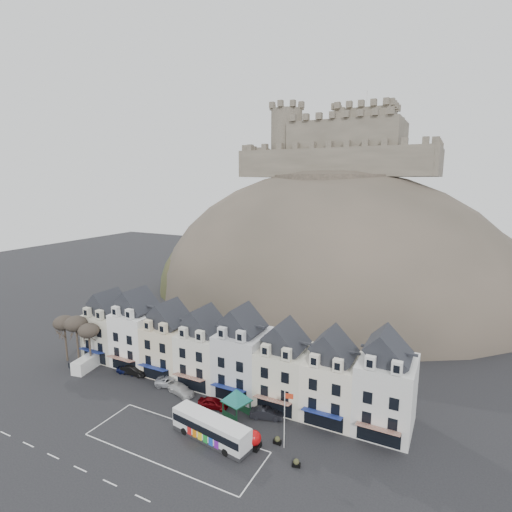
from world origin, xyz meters
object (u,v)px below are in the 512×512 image
at_px(car_silver, 173,381).
at_px(white_van, 86,364).
at_px(bus, 211,428).
at_px(red_buoy, 254,439).
at_px(car_black, 134,370).
at_px(car_maroon, 213,403).
at_px(flagpole, 285,416).
at_px(car_charcoal, 266,413).
at_px(bus_shelter, 237,395).
at_px(car_navy, 128,370).
at_px(car_white, 181,389).

bearing_deg(car_silver, white_van, 77.43).
distance_m(bus, red_buoy, 5.43).
bearing_deg(car_black, car_maroon, -101.42).
xyz_separation_m(flagpole, car_charcoal, (-4.51, 4.39, -3.44)).
relative_size(bus_shelter, car_maroon, 1.41).
bearing_deg(bus, flagpole, 26.89).
height_order(flagpole, car_maroon, flagpole).
distance_m(bus_shelter, car_black, 20.93).
xyz_separation_m(red_buoy, car_silver, (-17.78, 7.18, -0.39)).
xyz_separation_m(bus, red_buoy, (5.29, 1.12, -0.56)).
height_order(bus, car_maroon, bus).
bearing_deg(car_navy, bus_shelter, -104.84).
bearing_deg(white_van, bus, -22.44).
bearing_deg(car_silver, car_navy, 69.94).
relative_size(car_white, car_maroon, 1.12).
bearing_deg(car_charcoal, white_van, 74.22).
relative_size(bus, white_van, 2.21).
height_order(car_black, car_maroon, car_black).
height_order(car_silver, car_white, car_silver).
bearing_deg(car_white, white_van, 108.55).
bearing_deg(car_silver, car_maroon, -125.38).
height_order(car_maroon, car_charcoal, car_maroon).
xyz_separation_m(bus_shelter, red_buoy, (4.99, -4.62, -1.97)).
height_order(white_van, car_white, white_van).
height_order(bus_shelter, car_maroon, bus_shelter).
height_order(bus, flagpole, flagpole).
distance_m(car_white, car_charcoal, 13.98).
distance_m(red_buoy, car_white, 16.32).
bearing_deg(car_black, car_charcoal, -96.53).
height_order(red_buoy, white_van, red_buoy).
bearing_deg(red_buoy, car_maroon, 150.94).
distance_m(flagpole, car_black, 29.60).
bearing_deg(car_maroon, bus_shelter, -107.15).
xyz_separation_m(white_van, car_white, (18.75, 1.16, -0.37)).
bearing_deg(car_charcoal, bus, 132.47).
relative_size(bus_shelter, car_black, 1.26).
relative_size(flagpole, car_white, 1.52).
xyz_separation_m(car_silver, car_maroon, (8.85, -2.21, -0.00)).
height_order(car_navy, car_white, car_white).
height_order(white_van, car_silver, white_van).
relative_size(white_van, car_maroon, 1.16).
relative_size(bus_shelter, flagpole, 0.83).
bearing_deg(bus, car_white, 153.92).
bearing_deg(red_buoy, car_black, 164.35).
distance_m(car_navy, car_charcoal, 25.59).
xyz_separation_m(car_navy, car_maroon, (17.90, -2.01, 0.08)).
xyz_separation_m(car_navy, car_white, (11.60, -1.14, 0.04)).
xyz_separation_m(car_navy, car_black, (1.20, 0.20, 0.14)).
bearing_deg(car_black, car_white, -101.22).
xyz_separation_m(car_navy, car_charcoal, (25.58, -0.93, 0.07)).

